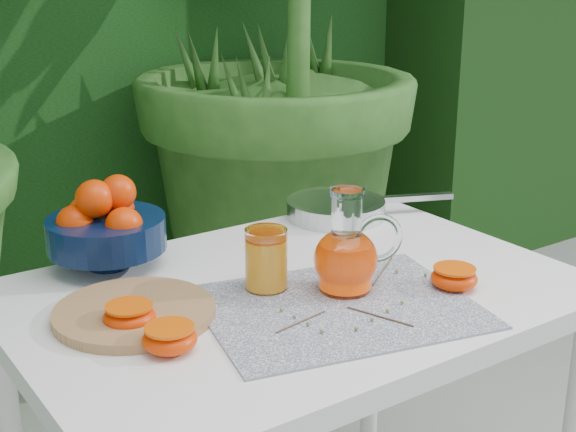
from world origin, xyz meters
TOP-DOWN VIEW (x-y plane):
  - potted_plant_right at (0.70, 1.26)m, footprint 2.49×2.49m
  - white_table at (0.01, 0.01)m, footprint 1.00×0.70m
  - placemat at (0.02, -0.10)m, footprint 0.52×0.44m
  - cutting_board at (-0.28, 0.06)m, footprint 0.30×0.30m
  - fruit_bowl at (-0.23, 0.30)m, footprint 0.28×0.28m
  - juice_pitcher at (0.08, -0.06)m, footprint 0.17×0.15m
  - juice_tumbler at (-0.04, 0.03)m, footprint 0.09×0.09m
  - saute_pan at (0.32, 0.28)m, footprint 0.41×0.29m
  - orange_halves at (-0.11, -0.07)m, footprint 0.63×0.27m
  - thyme_sprigs at (0.06, -0.10)m, footprint 0.37×0.27m

SIDE VIEW (x-z plane):
  - white_table at x=0.01m, z-range 0.29..1.04m
  - placemat at x=0.02m, z-range 0.75..0.75m
  - thyme_sprigs at x=0.06m, z-range 0.75..0.76m
  - cutting_board at x=-0.28m, z-range 0.75..0.77m
  - orange_halves at x=-0.11m, z-range 0.75..0.79m
  - saute_pan at x=0.32m, z-range 0.75..0.79m
  - juice_tumbler at x=-0.04m, z-range 0.75..0.86m
  - juice_pitcher at x=0.08m, z-range 0.73..0.91m
  - fruit_bowl at x=-0.23m, z-range 0.74..0.92m
  - potted_plant_right at x=0.70m, z-range 0.00..2.14m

